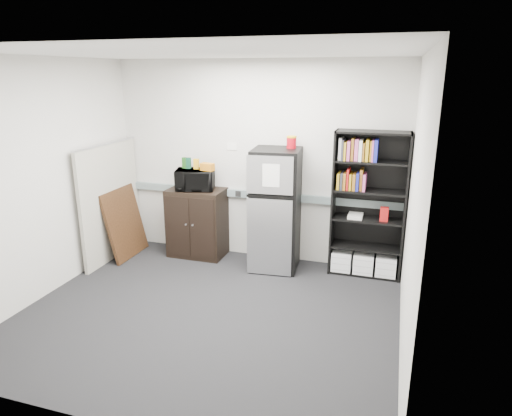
# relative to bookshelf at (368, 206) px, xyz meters

# --- Properties ---
(floor) EXTENTS (4.00, 4.00, 0.00)m
(floor) POSITION_rel_bookshelf_xyz_m (-1.53, -1.57, -0.91)
(floor) COLOR black
(floor) RESTS_ON ground
(wall_back) EXTENTS (4.00, 0.02, 2.70)m
(wall_back) POSITION_rel_bookshelf_xyz_m (-1.53, 0.18, 0.44)
(wall_back) COLOR silver
(wall_back) RESTS_ON floor
(wall_right) EXTENTS (0.02, 3.50, 2.70)m
(wall_right) POSITION_rel_bookshelf_xyz_m (0.47, -1.57, 0.44)
(wall_right) COLOR silver
(wall_right) RESTS_ON floor
(wall_left) EXTENTS (0.02, 3.50, 2.70)m
(wall_left) POSITION_rel_bookshelf_xyz_m (-3.53, -1.57, 0.44)
(wall_left) COLOR silver
(wall_left) RESTS_ON floor
(ceiling) EXTENTS (4.00, 3.50, 0.02)m
(ceiling) POSITION_rel_bookshelf_xyz_m (-1.53, -1.57, 1.79)
(ceiling) COLOR white
(ceiling) RESTS_ON wall_back
(electrical_raceway) EXTENTS (3.92, 0.05, 0.10)m
(electrical_raceway) POSITION_rel_bookshelf_xyz_m (-1.53, 0.15, -0.01)
(electrical_raceway) COLOR gray
(electrical_raceway) RESTS_ON wall_back
(wall_note) EXTENTS (0.14, 0.00, 0.10)m
(wall_note) POSITION_rel_bookshelf_xyz_m (-1.88, 0.18, 0.64)
(wall_note) COLOR white
(wall_note) RESTS_ON wall_back
(bookshelf) EXTENTS (0.90, 0.34, 1.85)m
(bookshelf) POSITION_rel_bookshelf_xyz_m (0.00, 0.00, 0.00)
(bookshelf) COLOR black
(bookshelf) RESTS_ON floor
(cubicle_partition) EXTENTS (0.06, 1.30, 1.62)m
(cubicle_partition) POSITION_rel_bookshelf_xyz_m (-3.43, -0.49, -0.10)
(cubicle_partition) COLOR gray
(cubicle_partition) RESTS_ON floor
(cabinet) EXTENTS (0.77, 0.51, 0.97)m
(cabinet) POSITION_rel_bookshelf_xyz_m (-2.33, -0.06, -0.43)
(cabinet) COLOR black
(cabinet) RESTS_ON floor
(microwave) EXTENTS (0.59, 0.48, 0.28)m
(microwave) POSITION_rel_bookshelf_xyz_m (-2.33, -0.08, 0.20)
(microwave) COLOR black
(microwave) RESTS_ON cabinet
(snack_box_a) EXTENTS (0.08, 0.06, 0.15)m
(snack_box_a) POSITION_rel_bookshelf_xyz_m (-2.49, -0.05, 0.41)
(snack_box_a) COLOR #1C5518
(snack_box_a) RESTS_ON microwave
(snack_box_b) EXTENTS (0.08, 0.06, 0.15)m
(snack_box_b) POSITION_rel_bookshelf_xyz_m (-2.44, -0.05, 0.41)
(snack_box_b) COLOR #0D3C27
(snack_box_b) RESTS_ON microwave
(snack_box_c) EXTENTS (0.08, 0.06, 0.14)m
(snack_box_c) POSITION_rel_bookshelf_xyz_m (-2.32, -0.05, 0.41)
(snack_box_c) COLOR gold
(snack_box_c) RESTS_ON microwave
(snack_bag) EXTENTS (0.20, 0.14, 0.10)m
(snack_bag) POSITION_rel_bookshelf_xyz_m (-2.13, -0.10, 0.39)
(snack_bag) COLOR #C67213
(snack_bag) RESTS_ON microwave
(refrigerator) EXTENTS (0.65, 0.68, 1.60)m
(refrigerator) POSITION_rel_bookshelf_xyz_m (-1.16, -0.14, -0.11)
(refrigerator) COLOR black
(refrigerator) RESTS_ON floor
(coffee_can) EXTENTS (0.13, 0.13, 0.17)m
(coffee_can) POSITION_rel_bookshelf_xyz_m (-1.00, -0.02, 0.77)
(coffee_can) COLOR #AA0714
(coffee_can) RESTS_ON refrigerator
(framed_poster) EXTENTS (0.25, 0.76, 0.97)m
(framed_poster) POSITION_rel_bookshelf_xyz_m (-3.30, -0.39, -0.42)
(framed_poster) COLOR black
(framed_poster) RESTS_ON floor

